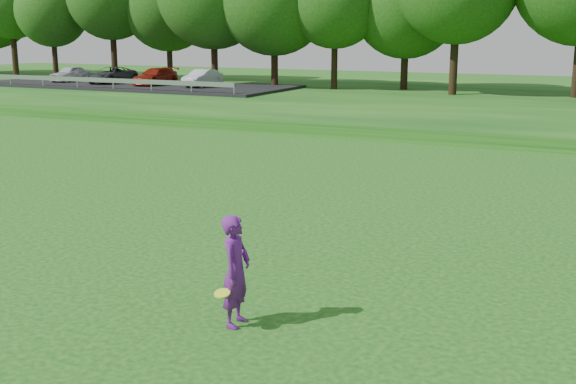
% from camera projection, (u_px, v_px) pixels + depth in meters
% --- Properties ---
extents(ground, '(140.00, 140.00, 0.00)m').
position_uv_depth(ground, '(79.00, 272.00, 14.26)').
color(ground, '#0D4612').
rests_on(ground, ground).
extents(berm, '(130.00, 30.00, 0.60)m').
position_uv_depth(berm, '(461.00, 103.00, 44.08)').
color(berm, '#0D4612').
rests_on(berm, ground).
extents(walking_path, '(130.00, 1.60, 0.04)m').
position_uv_depth(walking_path, '(391.00, 138.00, 31.84)').
color(walking_path, gray).
rests_on(walking_path, ground).
extents(parking_lot, '(24.00, 9.00, 1.38)m').
position_uv_depth(parking_lot, '(130.00, 81.00, 53.07)').
color(parking_lot, black).
rests_on(parking_lot, berm).
extents(woman, '(0.52, 0.86, 1.83)m').
position_uv_depth(woman, '(236.00, 271.00, 11.53)').
color(woman, '#641C7E').
rests_on(woman, ground).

